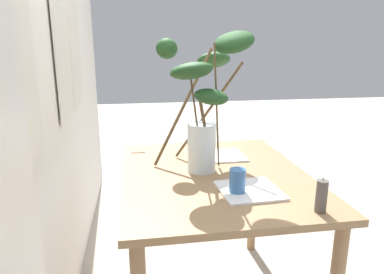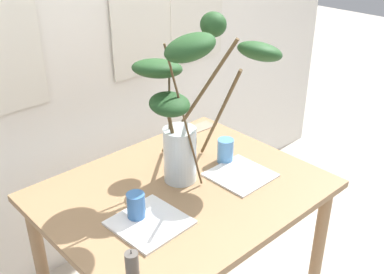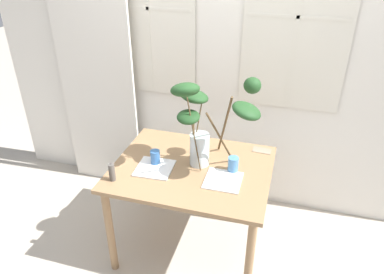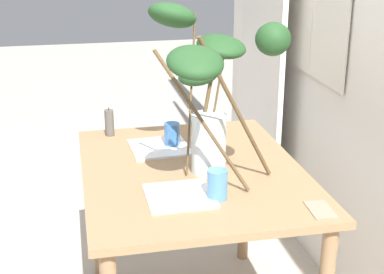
{
  "view_description": "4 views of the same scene",
  "coord_description": "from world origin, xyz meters",
  "px_view_note": "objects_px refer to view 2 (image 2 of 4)",
  "views": [
    {
      "loc": [
        -1.61,
        0.38,
        1.4
      ],
      "look_at": [
        0.07,
        0.1,
        0.95
      ],
      "focal_mm": 33.0,
      "sensor_mm": 36.0,
      "label": 1
    },
    {
      "loc": [
        -1.07,
        -1.22,
        1.87
      ],
      "look_at": [
        0.06,
        0.01,
        1.0
      ],
      "focal_mm": 43.1,
      "sensor_mm": 36.0,
      "label": 2
    },
    {
      "loc": [
        0.61,
        -2.11,
        2.28
      ],
      "look_at": [
        -0.03,
        0.1,
        0.97
      ],
      "focal_mm": 34.26,
      "sensor_mm": 36.0,
      "label": 3
    },
    {
      "loc": [
        2.16,
        -0.46,
        1.72
      ],
      "look_at": [
        -0.0,
        -0.0,
        0.92
      ],
      "focal_mm": 54.04,
      "sensor_mm": 36.0,
      "label": 4
    }
  ],
  "objects_px": {
    "vase_with_branches": "(192,94)",
    "plate_square_left": "(150,223)",
    "drinking_glass_blue_right": "(225,151)",
    "plate_square_right": "(240,175)",
    "drinking_glass_blue_left": "(136,206)",
    "dining_table": "(183,209)",
    "pillar_candle": "(132,269)"
  },
  "relations": [
    {
      "from": "vase_with_branches",
      "to": "plate_square_left",
      "type": "bearing_deg",
      "value": -158.67
    },
    {
      "from": "drinking_glass_blue_right",
      "to": "vase_with_branches",
      "type": "bearing_deg",
      "value": 178.69
    },
    {
      "from": "plate_square_right",
      "to": "plate_square_left",
      "type": "bearing_deg",
      "value": 179.46
    },
    {
      "from": "drinking_glass_blue_left",
      "to": "plate_square_right",
      "type": "distance_m",
      "value": 0.53
    },
    {
      "from": "drinking_glass_blue_left",
      "to": "plate_square_right",
      "type": "height_order",
      "value": "drinking_glass_blue_left"
    },
    {
      "from": "drinking_glass_blue_left",
      "to": "plate_square_left",
      "type": "relative_size",
      "value": 0.44
    },
    {
      "from": "drinking_glass_blue_left",
      "to": "plate_square_right",
      "type": "relative_size",
      "value": 0.45
    },
    {
      "from": "plate_square_left",
      "to": "plate_square_right",
      "type": "bearing_deg",
      "value": -0.54
    },
    {
      "from": "drinking_glass_blue_left",
      "to": "drinking_glass_blue_right",
      "type": "height_order",
      "value": "drinking_glass_blue_right"
    },
    {
      "from": "drinking_glass_blue_right",
      "to": "plate_square_right",
      "type": "xyz_separation_m",
      "value": [
        -0.04,
        -0.13,
        -0.05
      ]
    },
    {
      "from": "vase_with_branches",
      "to": "plate_square_right",
      "type": "bearing_deg",
      "value": -40.39
    },
    {
      "from": "dining_table",
      "to": "pillar_candle",
      "type": "height_order",
      "value": "pillar_candle"
    },
    {
      "from": "vase_with_branches",
      "to": "drinking_glass_blue_left",
      "type": "distance_m",
      "value": 0.49
    },
    {
      "from": "drinking_glass_blue_right",
      "to": "pillar_candle",
      "type": "height_order",
      "value": "pillar_candle"
    },
    {
      "from": "vase_with_branches",
      "to": "plate_square_right",
      "type": "xyz_separation_m",
      "value": [
        0.16,
        -0.14,
        -0.38
      ]
    },
    {
      "from": "drinking_glass_blue_left",
      "to": "pillar_candle",
      "type": "distance_m",
      "value": 0.34
    },
    {
      "from": "plate_square_left",
      "to": "vase_with_branches",
      "type": "bearing_deg",
      "value": 21.33
    },
    {
      "from": "plate_square_left",
      "to": "drinking_glass_blue_right",
      "type": "bearing_deg",
      "value": 13.27
    },
    {
      "from": "drinking_glass_blue_left",
      "to": "pillar_candle",
      "type": "xyz_separation_m",
      "value": [
        -0.21,
        -0.27,
        0.01
      ]
    },
    {
      "from": "dining_table",
      "to": "drinking_glass_blue_right",
      "type": "relative_size",
      "value": 9.96
    },
    {
      "from": "drinking_glass_blue_right",
      "to": "plate_square_left",
      "type": "distance_m",
      "value": 0.56
    },
    {
      "from": "vase_with_branches",
      "to": "plate_square_left",
      "type": "relative_size",
      "value": 2.78
    },
    {
      "from": "plate_square_left",
      "to": "plate_square_right",
      "type": "height_order",
      "value": "plate_square_left"
    },
    {
      "from": "drinking_glass_blue_right",
      "to": "plate_square_left",
      "type": "relative_size",
      "value": 0.45
    },
    {
      "from": "dining_table",
      "to": "vase_with_branches",
      "type": "distance_m",
      "value": 0.51
    },
    {
      "from": "dining_table",
      "to": "vase_with_branches",
      "type": "height_order",
      "value": "vase_with_branches"
    },
    {
      "from": "vase_with_branches",
      "to": "pillar_candle",
      "type": "height_order",
      "value": "vase_with_branches"
    },
    {
      "from": "dining_table",
      "to": "pillar_candle",
      "type": "bearing_deg",
      "value": -147.57
    },
    {
      "from": "dining_table",
      "to": "plate_square_right",
      "type": "relative_size",
      "value": 4.59
    },
    {
      "from": "plate_square_right",
      "to": "pillar_candle",
      "type": "relative_size",
      "value": 1.77
    },
    {
      "from": "drinking_glass_blue_right",
      "to": "plate_square_left",
      "type": "height_order",
      "value": "drinking_glass_blue_right"
    },
    {
      "from": "plate_square_right",
      "to": "pillar_candle",
      "type": "bearing_deg",
      "value": -164.57
    }
  ]
}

